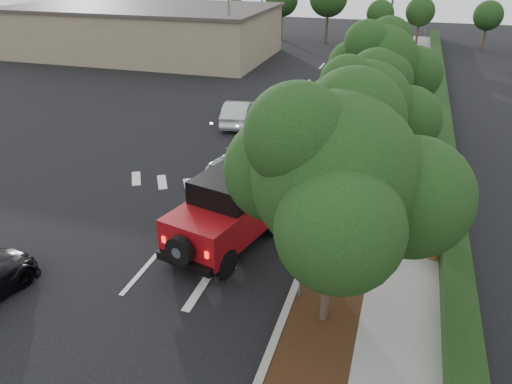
% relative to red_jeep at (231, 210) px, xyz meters
% --- Properties ---
extents(ground, '(120.00, 120.00, 0.00)m').
position_rel_red_jeep_xyz_m(ground, '(-2.01, -2.45, -1.20)').
color(ground, black).
rests_on(ground, ground).
extents(curb, '(0.20, 70.00, 0.15)m').
position_rel_red_jeep_xyz_m(curb, '(2.59, 9.55, -1.13)').
color(curb, '#9E9B93').
rests_on(curb, ground).
extents(planting_strip, '(1.80, 70.00, 0.12)m').
position_rel_red_jeep_xyz_m(planting_strip, '(3.59, 9.55, -1.14)').
color(planting_strip, black).
rests_on(planting_strip, ground).
extents(sidewalk, '(2.00, 70.00, 0.12)m').
position_rel_red_jeep_xyz_m(sidewalk, '(5.49, 9.55, -1.14)').
color(sidewalk, gray).
rests_on(sidewalk, ground).
extents(hedge, '(0.80, 70.00, 0.80)m').
position_rel_red_jeep_xyz_m(hedge, '(6.89, 9.55, -0.80)').
color(hedge, black).
rests_on(hedge, ground).
extents(commercial_building, '(22.00, 12.00, 4.00)m').
position_rel_red_jeep_xyz_m(commercial_building, '(-18.01, 27.55, 0.80)').
color(commercial_building, '#837A5A').
rests_on(commercial_building, ground).
extents(transmission_tower, '(7.00, 4.00, 28.00)m').
position_rel_red_jeep_xyz_m(transmission_tower, '(3.99, 45.55, -1.20)').
color(transmission_tower, slate).
rests_on(transmission_tower, ground).
extents(street_tree_near, '(3.80, 3.80, 5.92)m').
position_rel_red_jeep_xyz_m(street_tree_near, '(3.59, -2.95, -1.20)').
color(street_tree_near, black).
rests_on(street_tree_near, ground).
extents(street_tree_mid, '(3.20, 3.20, 5.32)m').
position_rel_red_jeep_xyz_m(street_tree_mid, '(3.59, 4.05, -1.20)').
color(street_tree_mid, black).
rests_on(street_tree_mid, ground).
extents(street_tree_far, '(3.40, 3.40, 5.62)m').
position_rel_red_jeep_xyz_m(street_tree_far, '(3.59, 10.55, -1.20)').
color(street_tree_far, black).
rests_on(street_tree_far, ground).
extents(light_pole_a, '(2.00, 0.22, 9.00)m').
position_rel_red_jeep_xyz_m(light_pole_a, '(-8.51, 23.55, -1.20)').
color(light_pole_a, slate).
rests_on(light_pole_a, ground).
extents(light_pole_b, '(2.00, 0.22, 9.00)m').
position_rel_red_jeep_xyz_m(light_pole_b, '(-9.51, 35.55, -1.20)').
color(light_pole_b, slate).
rests_on(light_pole_b, ground).
extents(red_jeep, '(3.02, 4.84, 2.37)m').
position_rel_red_jeep_xyz_m(red_jeep, '(0.00, 0.00, 0.00)').
color(red_jeep, black).
rests_on(red_jeep, ground).
extents(silver_suv_ahead, '(3.10, 5.49, 1.45)m').
position_rel_red_jeep_xyz_m(silver_suv_ahead, '(-1.00, 5.32, -0.48)').
color(silver_suv_ahead, '#9FA3A7').
rests_on(silver_suv_ahead, ground).
extents(silver_sedan_oncoming, '(1.93, 4.04, 1.28)m').
position_rel_red_jeep_xyz_m(silver_sedan_oncoming, '(-3.74, 11.65, -0.57)').
color(silver_sedan_oncoming, '#B8BCC1').
rests_on(silver_sedan_oncoming, ground).
extents(parked_suv, '(4.71, 2.48, 1.53)m').
position_rel_red_jeep_xyz_m(parked_suv, '(-11.92, 23.00, -0.44)').
color(parked_suv, '#A7ABAF').
rests_on(parked_suv, ground).
extents(speed_hump_sign, '(1.10, 0.13, 2.35)m').
position_rel_red_jeep_xyz_m(speed_hump_sign, '(2.79, -2.24, 0.42)').
color(speed_hump_sign, slate).
rests_on(speed_hump_sign, ground).
extents(terracotta_planter, '(0.70, 0.70, 1.22)m').
position_rel_red_jeep_xyz_m(terracotta_planter, '(6.33, 0.90, -0.38)').
color(terracotta_planter, brown).
rests_on(terracotta_planter, ground).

